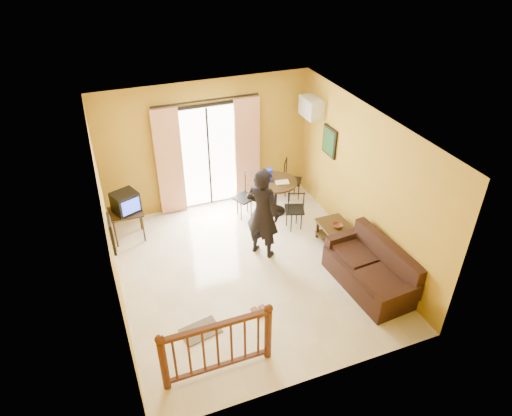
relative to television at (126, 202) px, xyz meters
name	(u,v)px	position (x,y,z in m)	size (l,w,h in m)	color
ground	(249,270)	(1.87, -1.78, -0.84)	(5.00, 5.00, 0.00)	beige
room_shell	(248,191)	(1.87, -1.78, 0.86)	(5.00, 5.00, 5.00)	white
balcony_door	(209,156)	(1.87, 0.65, 0.34)	(2.25, 0.14, 2.46)	black
tv_table	(126,215)	(-0.03, 0.00, -0.28)	(0.64, 0.53, 0.64)	black
television	(126,202)	(0.00, 0.00, 0.00)	(0.57, 0.55, 0.41)	black
picture_left	(112,234)	(-0.35, -1.98, 0.71)	(0.05, 0.42, 0.52)	black
dining_table	(275,188)	(3.07, -0.15, -0.24)	(0.91, 0.91, 0.76)	black
water_jug	(269,175)	(2.95, -0.07, 0.05)	(0.15, 0.15, 0.27)	#1622D4
serving_tray	(282,182)	(3.18, -0.25, -0.07)	(0.28, 0.18, 0.02)	white
dining_chairs	(277,213)	(3.08, -0.23, -0.84)	(1.80, 1.61, 0.95)	black
air_conditioner	(311,108)	(3.96, 0.17, 1.31)	(0.31, 0.60, 0.40)	white
botanical_print	(329,142)	(4.08, -0.48, 0.81)	(0.05, 0.50, 0.60)	black
coffee_table	(338,235)	(3.72, -1.76, -0.55)	(0.55, 0.99, 0.44)	black
bowl	(337,226)	(3.72, -1.69, -0.37)	(0.20, 0.20, 0.06)	brown
sofa	(372,271)	(3.72, -2.91, -0.52)	(0.95, 1.85, 0.86)	black
standing_person	(262,213)	(2.28, -1.38, 0.07)	(0.66, 0.44, 1.82)	black
stair_balustrade	(217,344)	(0.72, -3.68, -0.28)	(1.63, 0.13, 1.04)	#471E0F
doormat	(200,331)	(0.66, -2.88, -0.83)	(0.60, 0.40, 0.02)	#5A5148
sandals	(261,311)	(1.70, -2.83, -0.83)	(0.31, 0.27, 0.03)	brown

